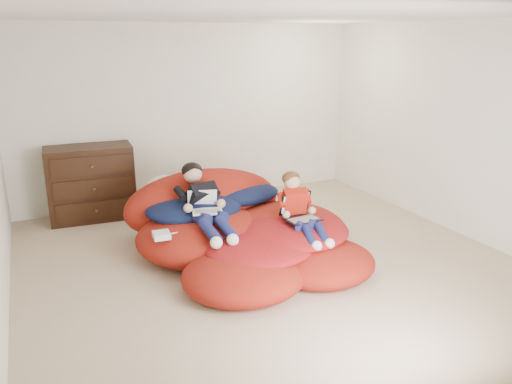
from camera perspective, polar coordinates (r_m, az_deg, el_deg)
name	(u,v)px	position (r m, az deg, el deg)	size (l,w,h in m)	color
room_shell	(268,243)	(5.29, 1.38, -5.85)	(5.10, 5.10, 2.77)	tan
dresser	(91,183)	(6.86, -18.32, 1.01)	(1.11, 0.63, 0.97)	black
beanbag_pile	(243,231)	(5.49, -1.54, -4.47)	(2.39, 2.42, 0.88)	#A81F13
cream_pillow	(164,186)	(5.97, -10.46, 0.64)	(0.43, 0.27, 0.27)	beige
older_boy	(202,200)	(5.31, -6.20, -0.88)	(0.37, 1.14, 0.63)	black
younger_boy	(299,207)	(5.21, 4.96, -1.71)	(0.32, 0.82, 0.63)	red
laptop_white	(205,205)	(5.23, -5.83, -1.53)	(0.35, 0.39, 0.21)	white
laptop_black	(299,212)	(5.22, 4.96, -2.28)	(0.38, 0.36, 0.26)	black
power_adapter	(162,235)	(5.04, -10.75, -4.87)	(0.16, 0.16, 0.06)	white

